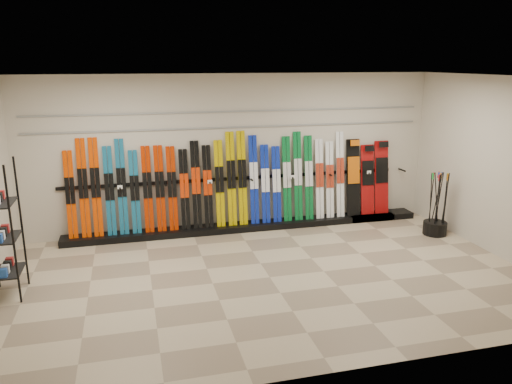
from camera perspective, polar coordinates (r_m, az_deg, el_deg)
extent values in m
plane|color=#88745E|center=(7.79, 1.59, -9.71)|extent=(8.00, 8.00, 0.00)
plane|color=beige|center=(9.67, -2.44, 4.49)|extent=(8.00, 0.00, 8.00)
plane|color=beige|center=(9.21, 26.35, 2.43)|extent=(0.00, 5.00, 5.00)
plane|color=silver|center=(7.09, 1.76, 12.94)|extent=(8.00, 8.00, 0.00)
cube|color=black|center=(9.87, -0.80, -3.93)|extent=(8.00, 0.40, 0.12)
cube|color=#DC3C00|center=(9.50, -20.45, -0.31)|extent=(0.17, 0.24, 1.57)
cube|color=#DC3C00|center=(9.47, -19.13, 0.40)|extent=(0.17, 0.27, 1.78)
cube|color=#DC3C00|center=(9.45, -17.85, 0.50)|extent=(0.17, 0.27, 1.78)
cube|color=#14587C|center=(9.45, -16.40, 0.10)|extent=(0.17, 0.25, 1.62)
cube|color=#14587C|center=(9.43, -15.10, 0.56)|extent=(0.17, 0.27, 1.74)
cube|color=#14587C|center=(9.44, -13.68, -0.01)|extent=(0.17, 0.24, 1.53)
cube|color=#AD2400|center=(9.44, -12.30, 0.29)|extent=(0.17, 0.25, 1.60)
cube|color=#AD2400|center=(9.45, -10.93, 0.38)|extent=(0.17, 0.25, 1.60)
cube|color=#AD2400|center=(9.47, -9.57, 0.38)|extent=(0.17, 0.24, 1.57)
cube|color=black|center=(9.49, -8.18, 0.28)|extent=(0.17, 0.23, 1.51)
cube|color=black|center=(9.51, -6.87, 0.81)|extent=(0.17, 0.26, 1.66)
cube|color=black|center=(9.54, -5.55, 0.62)|extent=(0.17, 0.24, 1.57)
cube|color=#C3A800|center=(9.57, -4.19, 0.95)|extent=(0.17, 0.25, 1.65)
cube|color=#C3A800|center=(9.61, -2.85, 1.49)|extent=(0.17, 0.28, 1.80)
cube|color=#C3A800|center=(9.65, -1.60, 1.59)|extent=(0.17, 0.28, 1.81)
cube|color=#0E24A0|center=(9.71, -0.25, 1.39)|extent=(0.17, 0.26, 1.72)
cube|color=#0E24A0|center=(9.78, 1.07, 0.92)|extent=(0.17, 0.24, 1.53)
cube|color=#0E24A0|center=(9.84, 2.35, 0.88)|extent=(0.17, 0.23, 1.49)
cube|color=#09632A|center=(9.89, 3.55, 1.49)|extent=(0.17, 0.26, 1.67)
cube|color=#09632A|center=(9.96, 4.80, 1.81)|extent=(0.17, 0.27, 1.76)
cube|color=#09632A|center=(10.04, 6.04, 1.63)|extent=(0.17, 0.26, 1.67)
cube|color=white|center=(10.13, 7.27, 1.49)|extent=(0.17, 0.25, 1.60)
cube|color=white|center=(10.21, 8.42, 1.38)|extent=(0.17, 0.24, 1.54)
cube|color=white|center=(10.29, 9.58, 1.98)|extent=(0.17, 0.27, 1.72)
cube|color=black|center=(10.44, 11.04, 1.63)|extent=(0.28, 0.24, 1.56)
cube|color=#990C0C|center=(10.58, 12.61, 1.38)|extent=(0.28, 0.22, 1.44)
cube|color=#990C0C|center=(10.73, 14.14, 1.65)|extent=(0.30, 0.23, 1.51)
cube|color=black|center=(7.73, -27.08, -3.90)|extent=(0.40, 0.60, 1.93)
cylinder|color=black|center=(10.16, 19.75, -3.90)|extent=(0.44, 0.44, 0.25)
cylinder|color=black|center=(10.04, 19.35, -1.18)|extent=(0.04, 0.02, 1.18)
cylinder|color=black|center=(10.06, 20.76, -1.28)|extent=(0.12, 0.06, 1.18)
cylinder|color=black|center=(10.10, 20.12, -1.15)|extent=(0.11, 0.03, 1.18)
cylinder|color=black|center=(10.07, 20.75, -1.25)|extent=(0.10, 0.13, 1.17)
cylinder|color=black|center=(10.16, 19.88, -1.04)|extent=(0.10, 0.14, 1.17)
cylinder|color=black|center=(10.00, 20.82, -1.38)|extent=(0.03, 0.06, 1.18)
cylinder|color=black|center=(10.08, 19.93, -1.16)|extent=(0.15, 0.09, 1.17)
cylinder|color=black|center=(10.00, 19.31, -1.24)|extent=(0.03, 0.09, 1.18)
cylinder|color=black|center=(9.89, 19.94, -1.47)|extent=(0.03, 0.06, 1.18)
cylinder|color=black|center=(10.05, 20.09, -1.23)|extent=(0.10, 0.15, 1.17)
cube|color=gray|center=(9.57, -2.44, 7.41)|extent=(7.60, 0.02, 0.03)
cube|color=gray|center=(9.54, -2.46, 9.20)|extent=(7.60, 0.02, 0.03)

